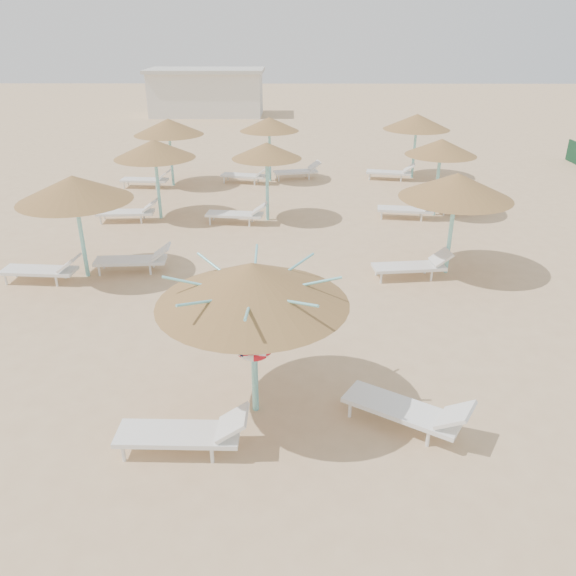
{
  "coord_description": "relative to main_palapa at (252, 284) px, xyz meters",
  "views": [
    {
      "loc": [
        0.28,
        -8.35,
        6.1
      ],
      "look_at": [
        0.2,
        1.87,
        1.3
      ],
      "focal_mm": 35.0,
      "sensor_mm": 36.0,
      "label": 1
    }
  ],
  "objects": [
    {
      "name": "palapa_field",
      "position": [
        0.2,
        11.24,
        -0.1
      ],
      "size": [
        14.79,
        13.63,
        2.72
      ],
      "color": "#80DCDD",
      "rests_on": "ground"
    },
    {
      "name": "ground",
      "position": [
        0.34,
        0.36,
        -2.41
      ],
      "size": [
        120.0,
        120.0,
        0.0
      ],
      "primitive_type": "plane",
      "color": "tan",
      "rests_on": "ground"
    },
    {
      "name": "lounger_main_b",
      "position": [
        2.57,
        -0.49,
        -2.05
      ],
      "size": [
        2.1,
        1.63,
        0.76
      ],
      "rotation": [
        0.0,
        0.0,
        -0.56
      ],
      "color": "white",
      "rests_on": "ground"
    },
    {
      "name": "main_palapa",
      "position": [
        0.0,
        0.0,
        0.0
      ],
      "size": [
        3.1,
        3.1,
        2.78
      ],
      "color": "#80DCDD",
      "rests_on": "ground"
    },
    {
      "name": "lounger_main_a",
      "position": [
        -1.0,
        -1.06,
        -2.05
      ],
      "size": [
        2.07,
        0.66,
        0.75
      ],
      "rotation": [
        0.0,
        0.0,
        -0.02
      ],
      "color": "white",
      "rests_on": "ground"
    },
    {
      "name": "service_hut",
      "position": [
        -5.66,
        35.36,
        -0.77
      ],
      "size": [
        8.4,
        4.4,
        3.25
      ],
      "color": "silver",
      "rests_on": "ground"
    }
  ]
}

